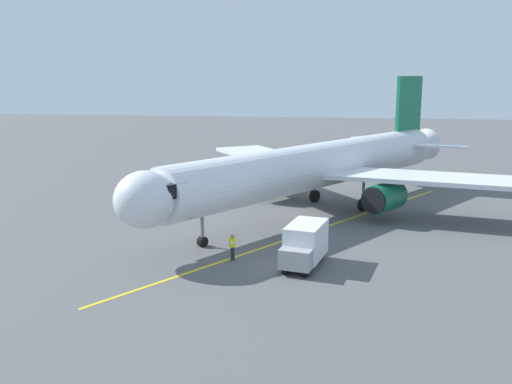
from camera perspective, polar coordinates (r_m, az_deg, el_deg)
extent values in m
plane|color=#565659|center=(49.07, 4.07, -2.03)|extent=(220.00, 220.00, 0.00)
cube|color=yellow|center=(43.46, 5.92, -3.87)|extent=(22.30, 33.47, 0.01)
cylinder|color=silver|center=(48.46, 6.39, 2.70)|extent=(21.96, 30.44, 3.80)
ellipsoid|color=silver|center=(35.60, -11.12, -0.75)|extent=(5.22, 5.33, 3.61)
cone|color=silver|center=(64.24, 16.17, 4.53)|extent=(4.51, 4.39, 3.42)
cube|color=black|center=(36.31, -9.39, 0.45)|extent=(3.58, 3.12, 0.90)
cube|color=silver|center=(47.49, 17.40, 1.31)|extent=(17.75, 8.51, 0.36)
cylinder|color=#146B47|center=(46.60, 12.83, -0.51)|extent=(3.80, 4.10, 2.30)
cylinder|color=black|center=(45.12, 11.73, -0.86)|extent=(1.86, 1.33, 2.10)
cube|color=silver|center=(56.66, 1.60, 3.47)|extent=(13.93, 17.00, 0.36)
cylinder|color=#146B47|center=(53.12, 1.90, 1.27)|extent=(3.80, 4.10, 2.30)
cylinder|color=black|center=(51.82, 0.65, 1.01)|extent=(1.86, 1.33, 2.10)
cube|color=#146B47|center=(61.22, 15.11, 7.83)|extent=(2.95, 4.20, 7.20)
cube|color=silver|center=(59.84, 17.54, 4.53)|extent=(6.81, 4.03, 0.24)
cube|color=silver|center=(62.77, 12.23, 5.12)|extent=(5.86, 6.50, 0.24)
cylinder|color=slate|center=(39.04, -5.45, -3.04)|extent=(0.24, 0.24, 2.77)
cylinder|color=black|center=(39.42, -5.41, -4.98)|extent=(0.76, 0.83, 0.70)
cylinder|color=slate|center=(49.89, 10.77, 0.30)|extent=(0.24, 0.24, 2.77)
cylinder|color=black|center=(50.18, 10.71, -1.25)|extent=(0.98, 1.17, 1.10)
cylinder|color=slate|center=(52.73, 5.96, 1.06)|extent=(0.24, 0.24, 2.77)
cylinder|color=black|center=(53.00, 5.93, -0.41)|extent=(0.98, 1.17, 1.10)
cylinder|color=#23232D|center=(36.44, -2.37, -6.20)|extent=(0.26, 0.26, 0.88)
cube|color=#D8EA19|center=(36.22, -2.38, -5.09)|extent=(0.44, 0.44, 0.60)
cube|color=silver|center=(36.22, -2.38, -5.09)|extent=(0.46, 0.46, 0.10)
sphere|color=#9E7051|center=(36.10, -2.39, -4.45)|extent=(0.22, 0.22, 0.22)
cube|color=#9E9EA3|center=(33.88, 4.16, -6.60)|extent=(2.20, 2.05, 1.20)
cube|color=black|center=(33.18, 3.83, -6.63)|extent=(1.70, 0.50, 0.70)
cube|color=silver|center=(35.52, 5.06, -4.89)|extent=(2.68, 3.93, 2.20)
cylinder|color=black|center=(33.68, 5.10, -7.80)|extent=(0.41, 0.87, 0.84)
cylinder|color=black|center=(34.02, 2.97, -7.57)|extent=(0.41, 0.87, 0.84)
cylinder|color=black|center=(36.62, 6.43, -6.21)|extent=(0.41, 0.87, 0.84)
cylinder|color=black|center=(36.93, 4.47, -6.01)|extent=(0.41, 0.87, 0.84)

